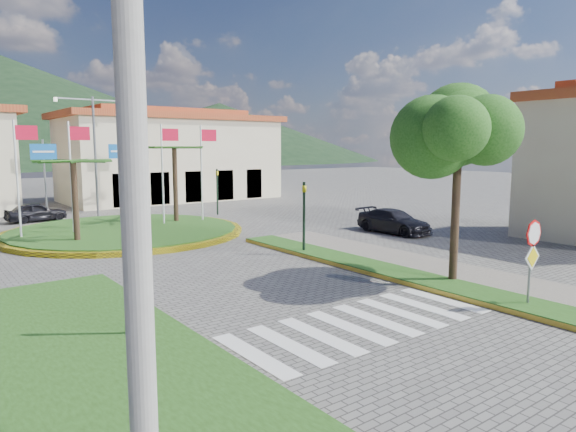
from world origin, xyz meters
TOP-DOWN VIEW (x-y plane):
  - ground at (0.00, 0.00)m, footprint 160.00×160.00m
  - sidewalk_right at (6.00, 2.00)m, footprint 4.00×28.00m
  - verge_right at (4.80, 2.00)m, footprint 1.60×28.00m
  - median_left at (-6.50, 6.00)m, footprint 5.00×14.00m
  - crosswalk at (0.00, 4.00)m, footprint 8.00×3.00m
  - roundabout_island at (0.00, 22.00)m, footprint 12.70×12.70m
  - stop_sign at (4.90, 1.96)m, footprint 0.80×0.11m
  - deciduous_tree at (5.50, 5.00)m, footprint 3.60×3.60m
  - utility_pole at (-7.50, 0.00)m, footprint 0.32×0.32m
  - traffic_light_left at (-5.20, 6.50)m, footprint 0.15×0.18m
  - traffic_light_right at (4.50, 12.00)m, footprint 0.15×0.18m
  - traffic_light_far at (8.00, 26.00)m, footprint 0.18×0.15m
  - direction_sign_west at (-2.00, 30.97)m, footprint 1.60×0.14m
  - direction_sign_east at (3.00, 30.97)m, footprint 1.60×0.14m
  - street_lamp_centre at (1.00, 30.00)m, footprint 4.80×0.16m
  - building_right at (10.00, 38.00)m, footprint 19.08×9.54m
  - hill_far_mid at (15.00, 160.00)m, footprint 180.00×180.00m
  - hill_far_east at (70.00, 135.00)m, footprint 120.00×120.00m
  - car_dark_a at (-2.85, 30.00)m, footprint 3.74×1.88m
  - car_dark_b at (5.22, 36.32)m, footprint 3.91×1.45m
  - car_side_right at (12.00, 13.41)m, footprint 1.97×4.51m

SIDE VIEW (x-z plane):
  - ground at x=0.00m, z-range 0.00..0.00m
  - crosswalk at x=0.00m, z-range 0.00..0.01m
  - sidewalk_right at x=6.00m, z-range 0.00..0.15m
  - verge_right at x=4.80m, z-range 0.00..0.18m
  - median_left at x=-6.50m, z-range 0.00..0.18m
  - roundabout_island at x=0.00m, z-range -2.83..3.17m
  - car_dark_a at x=-2.85m, z-range 0.00..1.22m
  - car_dark_b at x=5.22m, z-range 0.00..1.28m
  - car_side_right at x=12.00m, z-range 0.00..1.29m
  - stop_sign at x=4.90m, z-range 0.47..3.12m
  - traffic_light_left at x=-5.20m, z-range 0.34..3.54m
  - traffic_light_right at x=4.50m, z-range 0.34..3.54m
  - traffic_light_far at x=8.00m, z-range 0.34..3.54m
  - direction_sign_west at x=-2.00m, z-range 0.93..6.13m
  - direction_sign_east at x=3.00m, z-range 0.93..6.13m
  - building_right at x=10.00m, z-range -0.12..7.93m
  - street_lamp_centre at x=1.00m, z-range 0.50..8.50m
  - utility_pole at x=-7.50m, z-range 0.00..9.00m
  - deciduous_tree at x=5.50m, z-range 1.78..8.58m
  - hill_far_east at x=70.00m, z-range 0.00..18.00m
  - hill_far_mid at x=15.00m, z-range 0.00..30.00m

